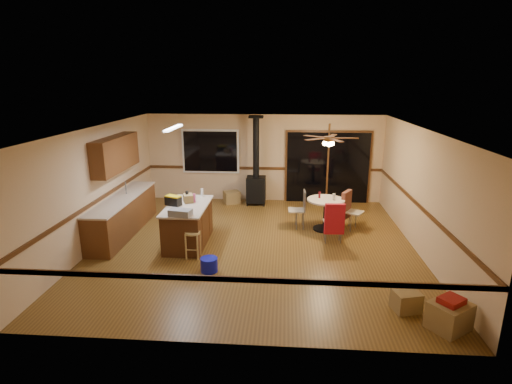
# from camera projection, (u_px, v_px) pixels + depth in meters

# --- Properties ---
(floor) EXTENTS (7.00, 7.00, 0.00)m
(floor) POSITION_uv_depth(u_px,v_px,m) (255.00, 245.00, 8.94)
(floor) COLOR brown
(floor) RESTS_ON ground
(ceiling) EXTENTS (7.00, 7.00, 0.00)m
(ceiling) POSITION_uv_depth(u_px,v_px,m) (255.00, 128.00, 8.23)
(ceiling) COLOR silver
(ceiling) RESTS_ON ground
(wall_back) EXTENTS (7.00, 0.00, 7.00)m
(wall_back) POSITION_uv_depth(u_px,v_px,m) (264.00, 158.00, 11.95)
(wall_back) COLOR tan
(wall_back) RESTS_ON ground
(wall_front) EXTENTS (7.00, 0.00, 7.00)m
(wall_front) POSITION_uv_depth(u_px,v_px,m) (235.00, 259.00, 5.23)
(wall_front) COLOR tan
(wall_front) RESTS_ON ground
(wall_left) EXTENTS (0.00, 7.00, 7.00)m
(wall_left) POSITION_uv_depth(u_px,v_px,m) (98.00, 186.00, 8.83)
(wall_left) COLOR tan
(wall_left) RESTS_ON ground
(wall_right) EXTENTS (0.00, 7.00, 7.00)m
(wall_right) POSITION_uv_depth(u_px,v_px,m) (422.00, 192.00, 8.34)
(wall_right) COLOR tan
(wall_right) RESTS_ON ground
(chair_rail) EXTENTS (7.00, 7.00, 0.08)m
(chair_rail) POSITION_uv_depth(u_px,v_px,m) (255.00, 202.00, 8.67)
(chair_rail) COLOR #4A2912
(chair_rail) RESTS_ON ground
(window) EXTENTS (1.72, 0.10, 1.32)m
(window) POSITION_uv_depth(u_px,v_px,m) (211.00, 151.00, 11.96)
(window) COLOR black
(window) RESTS_ON ground
(sliding_door) EXTENTS (2.52, 0.10, 2.10)m
(sliding_door) POSITION_uv_depth(u_px,v_px,m) (328.00, 168.00, 11.83)
(sliding_door) COLOR black
(sliding_door) RESTS_ON ground
(lower_cabinets) EXTENTS (0.60, 3.00, 0.86)m
(lower_cabinets) POSITION_uv_depth(u_px,v_px,m) (123.00, 216.00, 9.53)
(lower_cabinets) COLOR #5C3217
(lower_cabinets) RESTS_ON ground
(countertop) EXTENTS (0.64, 3.04, 0.04)m
(countertop) POSITION_uv_depth(u_px,v_px,m) (122.00, 198.00, 9.41)
(countertop) COLOR #C3AF97
(countertop) RESTS_ON lower_cabinets
(upper_cabinets) EXTENTS (0.35, 2.00, 0.80)m
(upper_cabinets) POSITION_uv_depth(u_px,v_px,m) (116.00, 154.00, 9.33)
(upper_cabinets) COLOR #5C3217
(upper_cabinets) RESTS_ON ground
(kitchen_island) EXTENTS (0.88, 1.68, 0.90)m
(kitchen_island) POSITION_uv_depth(u_px,v_px,m) (188.00, 224.00, 8.92)
(kitchen_island) COLOR #452411
(kitchen_island) RESTS_ON ground
(wood_stove) EXTENTS (0.55, 0.50, 2.52)m
(wood_stove) POSITION_uv_depth(u_px,v_px,m) (256.00, 180.00, 11.68)
(wood_stove) COLOR black
(wood_stove) RESTS_ON ground
(ceiling_fan) EXTENTS (0.24, 0.24, 0.55)m
(ceiling_fan) POSITION_uv_depth(u_px,v_px,m) (329.00, 140.00, 9.27)
(ceiling_fan) COLOR brown
(ceiling_fan) RESTS_ON ceiling
(fluorescent_strip) EXTENTS (0.10, 1.20, 0.04)m
(fluorescent_strip) POSITION_uv_depth(u_px,v_px,m) (173.00, 128.00, 8.66)
(fluorescent_strip) COLOR white
(fluorescent_strip) RESTS_ON ceiling
(toolbox_grey) EXTENTS (0.49, 0.33, 0.14)m
(toolbox_grey) POSITION_uv_depth(u_px,v_px,m) (180.00, 213.00, 8.09)
(toolbox_grey) COLOR slate
(toolbox_grey) RESTS_ON kitchen_island
(toolbox_black) EXTENTS (0.39, 0.31, 0.19)m
(toolbox_black) POSITION_uv_depth(u_px,v_px,m) (173.00, 201.00, 8.77)
(toolbox_black) COLOR black
(toolbox_black) RESTS_ON kitchen_island
(toolbox_yellow_lid) EXTENTS (0.38, 0.30, 0.03)m
(toolbox_yellow_lid) POSITION_uv_depth(u_px,v_px,m) (173.00, 196.00, 8.74)
(toolbox_yellow_lid) COLOR gold
(toolbox_yellow_lid) RESTS_ON toolbox_black
(box_on_island) EXTENTS (0.29, 0.33, 0.18)m
(box_on_island) POSITION_uv_depth(u_px,v_px,m) (188.00, 198.00, 9.00)
(box_on_island) COLOR olive
(box_on_island) RESTS_ON kitchen_island
(bottle_dark) EXTENTS (0.09, 0.09, 0.25)m
(bottle_dark) POSITION_uv_depth(u_px,v_px,m) (187.00, 196.00, 9.03)
(bottle_dark) COLOR black
(bottle_dark) RESTS_ON kitchen_island
(bottle_pink) EXTENTS (0.08, 0.08, 0.20)m
(bottle_pink) POSITION_uv_depth(u_px,v_px,m) (194.00, 198.00, 8.99)
(bottle_pink) COLOR #D84C8C
(bottle_pink) RESTS_ON kitchen_island
(bottle_white) EXTENTS (0.08, 0.08, 0.18)m
(bottle_white) POSITION_uv_depth(u_px,v_px,m) (202.00, 193.00, 9.45)
(bottle_white) COLOR white
(bottle_white) RESTS_ON kitchen_island
(bar_stool) EXTENTS (0.42, 0.42, 0.57)m
(bar_stool) POSITION_uv_depth(u_px,v_px,m) (193.00, 245.00, 8.23)
(bar_stool) COLOR tan
(bar_stool) RESTS_ON floor
(blue_bucket) EXTENTS (0.33, 0.33, 0.27)m
(blue_bucket) POSITION_uv_depth(u_px,v_px,m) (209.00, 265.00, 7.67)
(blue_bucket) COLOR #0D13BE
(blue_bucket) RESTS_ON floor
(dining_table) EXTENTS (0.91, 0.91, 0.78)m
(dining_table) POSITION_uv_depth(u_px,v_px,m) (325.00, 209.00, 9.72)
(dining_table) COLOR black
(dining_table) RESTS_ON ground
(glass_red) EXTENTS (0.07, 0.07, 0.16)m
(glass_red) POSITION_uv_depth(u_px,v_px,m) (319.00, 195.00, 9.74)
(glass_red) COLOR #590C14
(glass_red) RESTS_ON dining_table
(glass_cream) EXTENTS (0.07, 0.07, 0.16)m
(glass_cream) POSITION_uv_depth(u_px,v_px,m) (334.00, 197.00, 9.57)
(glass_cream) COLOR beige
(glass_cream) RESTS_ON dining_table
(chair_left) EXTENTS (0.42, 0.41, 0.51)m
(chair_left) POSITION_uv_depth(u_px,v_px,m) (301.00, 205.00, 9.85)
(chair_left) COLOR tan
(chair_left) RESTS_ON ground
(chair_near) EXTENTS (0.45, 0.48, 0.70)m
(chair_near) POSITION_uv_depth(u_px,v_px,m) (334.00, 219.00, 8.85)
(chair_near) COLOR tan
(chair_near) RESTS_ON ground
(chair_right) EXTENTS (0.61, 0.59, 0.70)m
(chair_right) POSITION_uv_depth(u_px,v_px,m) (347.00, 205.00, 9.80)
(chair_right) COLOR tan
(chair_right) RESTS_ON ground
(box_under_window) EXTENTS (0.56, 0.52, 0.36)m
(box_under_window) POSITION_uv_depth(u_px,v_px,m) (232.00, 197.00, 11.93)
(box_under_window) COLOR olive
(box_under_window) RESTS_ON floor
(box_corner_a) EXTENTS (0.72, 0.70, 0.42)m
(box_corner_a) POSITION_uv_depth(u_px,v_px,m) (449.00, 316.00, 5.89)
(box_corner_a) COLOR olive
(box_corner_a) RESTS_ON floor
(box_corner_b) EXTENTS (0.48, 0.43, 0.32)m
(box_corner_b) POSITION_uv_depth(u_px,v_px,m) (406.00, 301.00, 6.37)
(box_corner_b) COLOR olive
(box_corner_b) RESTS_ON floor
(box_small_red) EXTENTS (0.44, 0.42, 0.09)m
(box_small_red) POSITION_uv_depth(u_px,v_px,m) (452.00, 300.00, 5.82)
(box_small_red) COLOR maroon
(box_small_red) RESTS_ON box_corner_a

